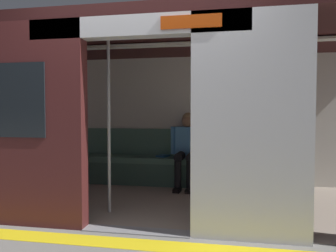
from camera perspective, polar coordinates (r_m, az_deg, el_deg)
name	(u,v)px	position (r m, az deg, el deg)	size (l,w,h in m)	color
ground_plane	(137,231)	(3.35, -5.61, -18.26)	(60.00, 60.00, 0.00)	gray
platform_edge_strip	(128,243)	(3.08, -7.23, -20.11)	(8.00, 0.24, 0.01)	yellow
train_car	(153,91)	(4.25, -2.61, 6.30)	(6.40, 2.55, 2.23)	silver
bench_seat	(171,164)	(5.19, 0.57, -6.83)	(3.11, 0.44, 0.45)	#4C7566
person_seated	(187,145)	(5.05, 3.46, -3.35)	(0.55, 0.68, 1.18)	#4C8CC6
handbag	(212,153)	(5.14, 7.88, -4.79)	(0.26, 0.15, 0.17)	maroon
book	(163,156)	(5.28, -0.92, -5.36)	(0.15, 0.22, 0.03)	#26598C
grab_pole_door	(109,124)	(3.78, -10.54, 0.32)	(0.04, 0.04, 2.09)	silver
grab_pole_far	(192,124)	(3.66, 4.32, 0.28)	(0.04, 0.04, 2.09)	silver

